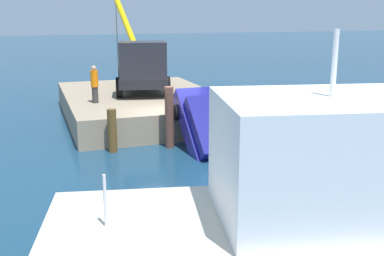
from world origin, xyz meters
name	(u,v)px	position (x,y,z in m)	size (l,w,h in m)	color
ground	(168,141)	(0.00, 0.00, 0.00)	(200.00, 200.00, 0.00)	navy
dock	(141,105)	(-4.91, 0.00, 0.61)	(10.73, 7.47, 1.21)	gray
crane_truck	(141,67)	(-5.40, 0.19, 2.53)	(10.38, 3.71, 5.15)	black
dock_worker	(95,84)	(-3.11, -2.53, 2.08)	(0.34, 0.34, 1.70)	#343434
salvaged_car	(210,137)	(2.13, 1.06, 0.62)	(3.83, 2.04, 3.65)	navy
piling_near	(112,131)	(0.87, -2.47, 0.84)	(0.35, 0.35, 1.68)	brown
piling_mid	(169,117)	(0.99, -0.22, 1.22)	(0.35, 0.35, 2.44)	brown
piling_far	(238,118)	(1.02, 2.75, 0.97)	(0.29, 0.29, 1.93)	brown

